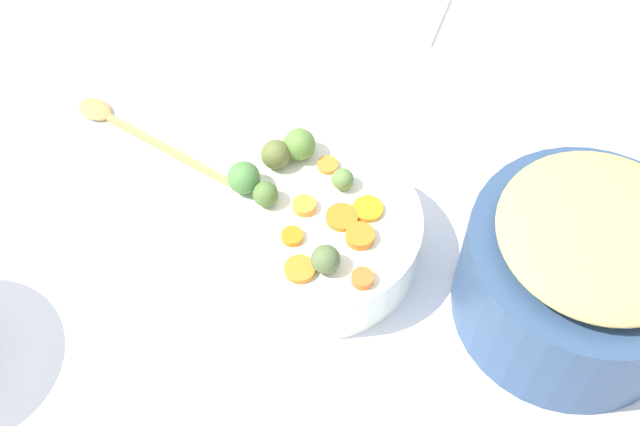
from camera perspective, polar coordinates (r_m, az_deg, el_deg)
The scene contains 20 objects.
tabletop at distance 1.09m, azimuth -0.81°, elevation -0.29°, with size 2.40×2.40×0.02m, color white.
serving_bowl_carrots at distance 1.01m, azimuth 0.00°, elevation -1.64°, with size 0.26×0.26×0.08m, color white.
metal_pot at distance 0.99m, azimuth 17.95°, elevation -4.45°, with size 0.28×0.28×0.15m, color navy.
stuffing_mound at distance 0.91m, azimuth 19.46°, elevation -1.37°, with size 0.23×0.23×0.04m, color tan.
carrot_slice_0 at distance 0.99m, azimuth 3.44°, elevation 0.29°, with size 0.04×0.04×0.01m, color orange.
carrot_slice_1 at distance 0.98m, azimuth 1.57°, elevation -0.31°, with size 0.04×0.04×0.01m, color orange.
carrot_slice_2 at distance 0.96m, azimuth 2.87°, elevation -1.67°, with size 0.04×0.04×0.01m, color orange.
carrot_slice_3 at distance 0.96m, azimuth -2.01°, elevation -1.68°, with size 0.03×0.03×0.01m, color orange.
carrot_slice_4 at distance 0.94m, azimuth -1.46°, elevation -4.04°, with size 0.04×0.04×0.01m, color orange.
carrot_slice_5 at distance 1.03m, azimuth 0.56°, elevation 3.44°, with size 0.03×0.03×0.01m, color orange.
carrot_slice_6 at distance 0.98m, azimuth -1.13°, elevation 0.51°, with size 0.03×0.03×0.01m, color orange.
carrot_slice_7 at distance 0.93m, azimuth 3.05°, elevation -4.69°, with size 0.03×0.03×0.01m, color orange.
brussels_sprout_0 at distance 1.02m, azimuth -3.18°, elevation 4.20°, with size 0.04×0.04×0.04m, color #5F6B33.
brussels_sprout_1 at distance 1.02m, azimuth -1.48°, elevation 4.93°, with size 0.04×0.04×0.04m, color #5E8839.
brussels_sprout_2 at distance 0.93m, azimuth 0.40°, elevation -3.32°, with size 0.03×0.03×0.03m, color #556B3D.
brussels_sprout_3 at distance 0.98m, azimuth -3.91°, elevation 1.36°, with size 0.03×0.03×0.03m, color #517435.
brussels_sprout_4 at distance 1.00m, azimuth 1.70°, elevation 2.61°, with size 0.03×0.03×0.03m, color #608641.
brussels_sprout_5 at distance 1.00m, azimuth -5.48°, elevation 2.53°, with size 0.04×0.04×0.04m, color #4D843F.
wooden_spoon at distance 1.21m, azimuth -13.76°, elevation 6.06°, with size 0.28×0.09×0.01m.
dish_towel at distance 1.36m, azimuth 4.70°, elevation 14.38°, with size 0.19×0.12×0.01m, color silver.
Camera 1 is at (0.22, -0.58, 0.91)m, focal length 44.80 mm.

